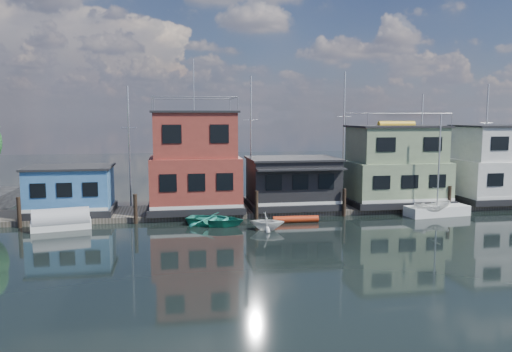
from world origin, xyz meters
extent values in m
plane|color=black|center=(0.00, 0.00, 0.00)|extent=(160.00, 160.00, 0.00)
cube|color=#595147|center=(0.00, 12.00, 0.20)|extent=(48.00, 5.00, 0.40)
cube|color=black|center=(-18.00, 12.00, 0.65)|extent=(6.40, 4.90, 0.50)
cube|color=#3D74B2|center=(-18.00, 12.00, 2.40)|extent=(6.00, 4.50, 3.00)
cube|color=black|center=(-18.00, 12.00, 3.98)|extent=(6.30, 4.80, 0.16)
cube|color=black|center=(-8.50, 12.00, 0.65)|extent=(7.40, 5.90, 0.50)
cube|color=maroon|center=(-8.50, 12.00, 2.77)|extent=(7.00, 5.50, 3.74)
cube|color=maroon|center=(-8.50, 12.00, 6.37)|extent=(6.30, 4.95, 3.46)
cube|color=black|center=(-8.50, 12.00, 8.18)|extent=(6.65, 5.23, 0.16)
cylinder|color=silver|center=(-8.50, 12.00, 10.26)|extent=(0.08, 0.08, 4.00)
cube|color=black|center=(-0.50, 12.00, 0.65)|extent=(7.40, 5.40, 0.50)
cube|color=black|center=(-0.50, 12.00, 2.60)|extent=(7.00, 5.00, 3.40)
cube|color=black|center=(-0.50, 12.00, 4.38)|extent=(7.30, 5.30, 0.16)
cube|color=black|center=(-0.50, 9.20, 3.79)|extent=(7.00, 1.20, 0.12)
cube|color=black|center=(8.50, 12.00, 0.65)|extent=(8.40, 5.90, 0.50)
cube|color=gray|center=(8.50, 12.00, 2.46)|extent=(8.00, 5.50, 3.12)
cube|color=gray|center=(8.50, 12.00, 5.46)|extent=(7.20, 4.95, 2.88)
cube|color=black|center=(8.50, 12.00, 6.98)|extent=(7.60, 5.23, 0.16)
cylinder|color=yellow|center=(8.50, 12.00, 7.15)|extent=(3.20, 0.56, 0.56)
cube|color=black|center=(18.50, 12.00, 0.65)|extent=(8.40, 5.90, 0.50)
cube|color=silver|center=(18.50, 12.00, 2.46)|extent=(8.00, 5.50, 3.12)
cube|color=silver|center=(18.50, 12.00, 5.46)|extent=(7.20, 4.95, 2.88)
cube|color=black|center=(18.50, 12.00, 6.98)|extent=(7.60, 5.23, 0.16)
cylinder|color=#2D2116|center=(-21.00, 9.20, 1.10)|extent=(0.28, 0.28, 2.20)
cylinder|color=#2D2116|center=(-13.00, 9.20, 1.10)|extent=(0.28, 0.28, 2.20)
cylinder|color=#2D2116|center=(-4.00, 9.20, 1.10)|extent=(0.28, 0.28, 2.20)
cylinder|color=#2D2116|center=(3.00, 9.20, 1.10)|extent=(0.28, 0.28, 2.20)
cylinder|color=#2D2116|center=(12.00, 9.20, 1.10)|extent=(0.28, 0.28, 2.20)
cylinder|color=silver|center=(-14.00, 18.00, 5.25)|extent=(0.16, 0.16, 10.50)
cylinder|color=silver|center=(-14.00, 18.00, 6.83)|extent=(1.40, 0.06, 0.06)
cylinder|color=silver|center=(-3.00, 18.00, 5.75)|extent=(0.16, 0.16, 11.50)
cylinder|color=silver|center=(-3.00, 18.00, 7.48)|extent=(1.40, 0.06, 0.06)
cylinder|color=silver|center=(6.00, 18.00, 6.00)|extent=(0.16, 0.16, 12.00)
cylinder|color=silver|center=(6.00, 18.00, 7.80)|extent=(1.40, 0.06, 0.06)
cylinder|color=silver|center=(14.00, 18.00, 5.00)|extent=(0.16, 0.16, 10.00)
cylinder|color=silver|center=(14.00, 18.00, 6.50)|extent=(1.40, 0.06, 0.06)
cylinder|color=silver|center=(21.00, 18.00, 5.50)|extent=(0.16, 0.16, 11.00)
cylinder|color=silver|center=(21.00, 18.00, 7.15)|extent=(1.40, 0.06, 0.06)
imported|color=silver|center=(9.69, 7.80, 0.63)|extent=(3.36, 1.57, 1.26)
imported|color=teal|center=(-7.28, 7.60, 0.44)|extent=(5.11, 4.50, 0.88)
cube|color=silver|center=(-18.01, 8.25, 0.33)|extent=(4.15, 2.29, 0.65)
cylinder|color=#A2A3A7|center=(-18.01, 8.25, 0.70)|extent=(3.99, 2.34, 1.59)
cylinder|color=#B23013|center=(-1.32, 7.59, 0.25)|extent=(3.42, 0.59, 0.50)
imported|color=white|center=(-3.89, 5.55, 0.63)|extent=(2.84, 2.61, 1.26)
cube|color=white|center=(10.35, 8.20, 0.40)|extent=(5.25, 2.31, 0.79)
cylinder|color=silver|center=(10.35, 8.20, 4.41)|extent=(0.12, 0.12, 7.23)
cube|color=silver|center=(10.35, 8.20, 2.15)|extent=(0.24, 1.58, 0.05)
camera|label=1|loc=(-10.38, -27.70, 7.89)|focal=35.00mm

